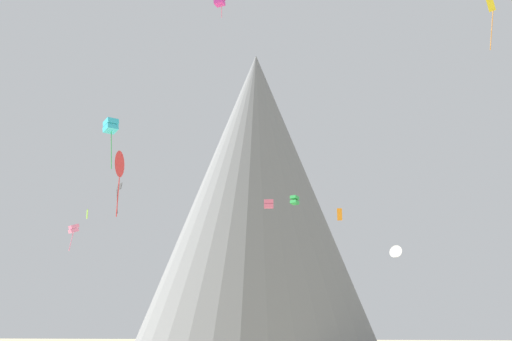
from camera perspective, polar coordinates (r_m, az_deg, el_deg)
rock_massif at (r=128.08m, az=-0.48°, el=-3.25°), size 64.83×64.83×58.80m
kite_red_mid at (r=57.92m, az=-11.89°, el=0.49°), size 0.24×2.33×5.85m
kite_white_low at (r=83.82m, az=12.13°, el=-6.96°), size 1.79×1.28×1.65m
kite_magenta_high at (r=79.34m, az=-3.20°, el=14.60°), size 1.26×1.24×2.78m
kite_rainbow_mid at (r=71.09m, az=1.12°, el=-2.94°), size 1.14×1.18×1.03m
kite_yellow_high at (r=74.66m, az=19.83°, el=12.88°), size 0.99×0.67×5.92m
kite_green_mid at (r=93.52m, az=3.39°, el=-2.60°), size 1.35×1.38×1.28m
kite_black_mid at (r=102.62m, az=-11.89°, el=-1.70°), size 1.00×0.89×4.76m
kite_pink_mid at (r=76.24m, az=-15.64°, el=-4.93°), size 1.34×1.34×3.08m
kite_lime_mid at (r=91.61m, az=-14.53°, el=-3.70°), size 0.53×0.84×1.28m
kite_cyan_mid at (r=66.70m, az=-12.57°, el=3.80°), size 1.73×1.73×5.14m
kite_orange_mid at (r=85.16m, az=7.31°, el=-3.82°), size 0.66×0.53×1.53m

